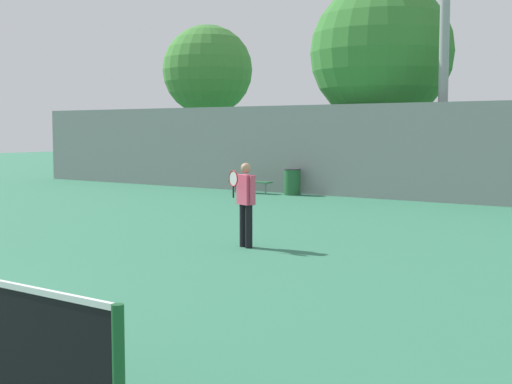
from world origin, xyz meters
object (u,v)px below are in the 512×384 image
tennis_player (246,200)px  tree_green_tall (382,53)px  bench_courtside_near (250,182)px  tree_green_broad (208,71)px  trash_bin (292,182)px

tennis_player → tree_green_tall: 13.70m
bench_courtside_near → tree_green_tall: tree_green_tall is taller
bench_courtside_near → tree_green_broad: 9.48m
trash_bin → bench_courtside_near: bearing=-170.4°
tennis_player → tree_green_broad: 20.24m
bench_courtside_near → tree_green_broad: tree_green_broad is taller
tree_green_tall → tree_green_broad: (-9.83, 2.20, -0.03)m
bench_courtside_near → tree_green_tall: 6.57m
trash_bin → tree_green_broad: (-7.94, 5.11, 4.47)m
bench_courtside_near → trash_bin: bearing=9.6°
tennis_player → trash_bin: size_ratio=1.78×
bench_courtside_near → tree_green_broad: size_ratio=0.24×
tree_green_tall → tennis_player: bearing=-75.3°
tree_green_broad → tennis_player: bearing=-48.5°
tree_green_tall → tree_green_broad: bearing=167.4°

